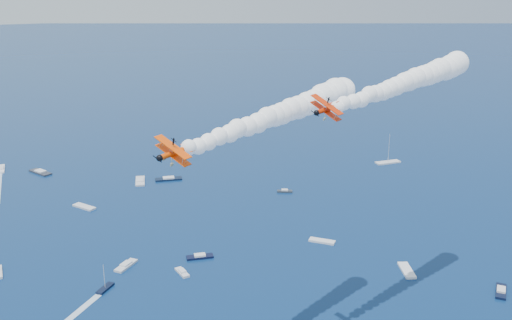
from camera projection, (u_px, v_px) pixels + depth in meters
name	position (u px, v px, depth m)	size (l,w,h in m)	color
biplane_lead	(327.00, 109.00, 118.23)	(7.01, 7.86, 4.73)	red
biplane_trail	(174.00, 153.00, 102.51)	(7.39, 8.29, 4.99)	#FF4905
smoke_trail_lead	(403.00, 83.00, 134.63)	(49.94, 22.50, 10.07)	white
smoke_trail_trail	(274.00, 115.00, 120.33)	(48.50, 25.94, 10.07)	white
spectator_boats	(123.00, 218.00, 213.65)	(235.70, 188.38, 0.70)	white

